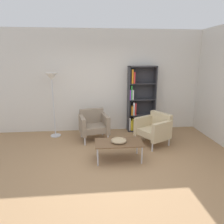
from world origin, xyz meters
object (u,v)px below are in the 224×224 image
Objects in this scene: coffee_table_low at (119,143)px; armchair_corner_red at (154,128)px; decorative_bowl at (119,140)px; armchair_spare_guest at (93,124)px; bookshelf_tall at (138,100)px; floor_lamp_torchiere at (52,84)px.

coffee_table_low is 1.07× the size of armchair_corner_red.
armchair_corner_red reaches higher than coffee_table_low.
decorative_bowl is 0.39× the size of armchair_spare_guest.
armchair_spare_guest is 1.59m from armchair_corner_red.
bookshelf_tall is 1.19m from armchair_corner_red.
bookshelf_tall is at bearing 160.68° from armchair_corner_red.
armchair_spare_guest is (-1.32, -0.58, -0.52)m from bookshelf_tall.
bookshelf_tall is 1.90× the size of coffee_table_low.
armchair_corner_red is 0.54× the size of floor_lamp_torchiere.
floor_lamp_torchiere is at bearing 151.96° from armchair_spare_guest.
coffee_table_low is 1.25m from armchair_corner_red.
bookshelf_tall is 1.09× the size of floor_lamp_torchiere.
bookshelf_tall is 2.07m from coffee_table_low.
floor_lamp_torchiere is (-1.06, 0.32, 1.03)m from armchair_spare_guest.
armchair_spare_guest is at bearing -156.33° from bookshelf_tall.
decorative_bowl is 2.43m from floor_lamp_torchiere.
decorative_bowl is 0.34× the size of armchair_corner_red.
armchair_spare_guest is at bearing 112.75° from decorative_bowl.
floor_lamp_torchiere is (-1.58, 1.55, 1.08)m from coffee_table_low.
coffee_table_low is 2.46m from floor_lamp_torchiere.
bookshelf_tall is 2.05m from decorative_bowl.
decorative_bowl is 1.34m from armchair_spare_guest.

